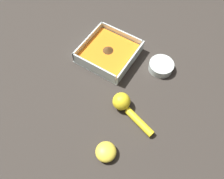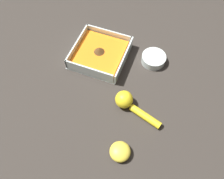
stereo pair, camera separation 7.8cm
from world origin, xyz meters
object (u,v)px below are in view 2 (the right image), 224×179
square_dish (101,54)px  lemon_half (120,152)px  spice_bowl (153,59)px  lemon_squeezer (129,103)px

square_dish → lemon_half: 0.39m
square_dish → spice_bowl: bearing=-74.9°
spice_bowl → lemon_half: lemon_half is taller
lemon_squeezer → square_dish: bearing=-27.5°
spice_bowl → lemon_squeezer: lemon_squeezer is taller
square_dish → lemon_squeezer: 0.24m
lemon_squeezer → lemon_half: size_ratio=2.68×
lemon_half → spice_bowl: bearing=-0.2°
square_dish → spice_bowl: 0.21m
lemon_squeezer → lemon_half: 0.17m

